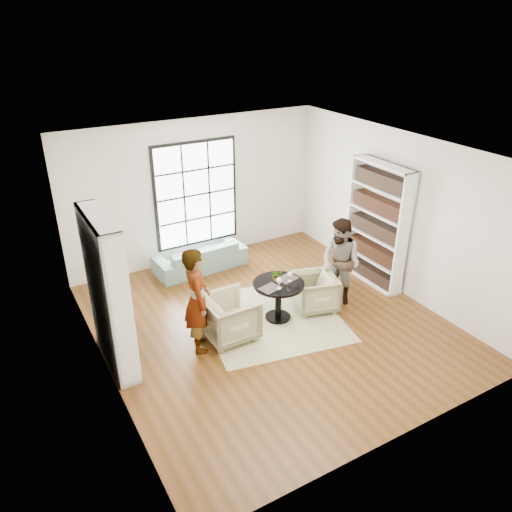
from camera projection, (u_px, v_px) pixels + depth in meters
ground at (270, 323)px, 8.63m from camera, size 6.00×6.00×0.00m
room_shell at (254, 246)px, 8.50m from camera, size 6.00×6.01×6.00m
rug at (271, 318)px, 8.78m from camera, size 2.67×2.67×0.01m
pedestal_table at (278, 293)px, 8.55m from camera, size 0.88×0.88×0.71m
sofa at (200, 257)px, 10.33m from camera, size 1.95×0.86×0.56m
armchair_left at (230, 318)px, 8.12m from camera, size 0.83×0.81×0.75m
armchair_right at (314, 292)px, 8.93m from camera, size 0.90×0.89×0.67m
person_left at (197, 300)px, 7.65m from camera, size 0.57×0.72×1.74m
person_right at (341, 262)px, 8.96m from camera, size 0.79×0.91×1.61m
placemat_left at (270, 288)px, 8.30m from camera, size 0.39×0.34×0.01m
placemat_right at (287, 279)px, 8.60m from camera, size 0.39×0.34×0.01m
cutlery_left at (270, 288)px, 8.30m from camera, size 0.19×0.25×0.01m
cutlery_right at (287, 278)px, 8.60m from camera, size 0.19×0.25×0.01m
wine_glass_left at (279, 281)px, 8.23m from camera, size 0.09×0.09×0.21m
wine_glass_right at (290, 275)px, 8.46m from camera, size 0.08×0.08×0.18m
flower_centerpiece at (277, 276)px, 8.49m from camera, size 0.22×0.20×0.21m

